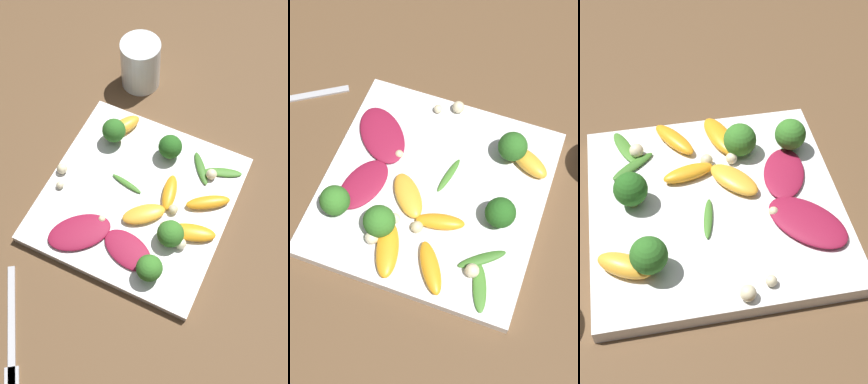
# 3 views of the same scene
# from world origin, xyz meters

# --- Properties ---
(ground_plane) EXTENTS (2.40, 2.40, 0.00)m
(ground_plane) POSITION_xyz_m (0.00, 0.00, 0.00)
(ground_plane) COLOR brown
(plate) EXTENTS (0.31, 0.31, 0.02)m
(plate) POSITION_xyz_m (0.00, 0.00, 0.01)
(plate) COLOR white
(plate) RESTS_ON ground_plane
(radicchio_leaf_0) EXTENTS (0.11, 0.12, 0.01)m
(radicchio_leaf_0) POSITION_xyz_m (0.10, -0.06, 0.02)
(radicchio_leaf_0) COLOR maroon
(radicchio_leaf_0) RESTS_ON plate
(radicchio_leaf_1) EXTENTS (0.08, 0.10, 0.01)m
(radicchio_leaf_1) POSITION_xyz_m (0.09, 0.03, 0.02)
(radicchio_leaf_1) COLOR maroon
(radicchio_leaf_1) RESTS_ON plate
(orange_segment_0) EXTENTS (0.07, 0.06, 0.02)m
(orange_segment_0) POSITION_xyz_m (-0.11, -0.08, 0.03)
(orange_segment_0) COLOR #FCAD33
(orange_segment_0) RESTS_ON plate
(orange_segment_1) EXTENTS (0.05, 0.08, 0.02)m
(orange_segment_1) POSITION_xyz_m (0.03, 0.11, 0.03)
(orange_segment_1) COLOR orange
(orange_segment_1) RESTS_ON plate
(orange_segment_2) EXTENTS (0.07, 0.08, 0.02)m
(orange_segment_2) POSITION_xyz_m (0.03, 0.02, 0.03)
(orange_segment_2) COLOR #FCAD33
(orange_segment_2) RESTS_ON plate
(orange_segment_3) EXTENTS (0.06, 0.08, 0.02)m
(orange_segment_3) POSITION_xyz_m (-0.04, 0.11, 0.03)
(orange_segment_3) COLOR orange
(orange_segment_3) RESTS_ON plate
(orange_segment_4) EXTENTS (0.07, 0.04, 0.02)m
(orange_segment_4) POSITION_xyz_m (-0.03, 0.05, 0.03)
(orange_segment_4) COLOR orange
(orange_segment_4) RESTS_ON plate
(broccoli_floret_0) EXTENTS (0.04, 0.04, 0.04)m
(broccoli_floret_0) POSITION_xyz_m (0.05, 0.08, 0.04)
(broccoli_floret_0) COLOR #84AD5B
(broccoli_floret_0) RESTS_ON plate
(broccoli_floret_1) EXTENTS (0.04, 0.04, 0.05)m
(broccoli_floret_1) POSITION_xyz_m (-0.10, 0.02, 0.04)
(broccoli_floret_1) COLOR #84AD5B
(broccoli_floret_1) RESTS_ON plate
(broccoli_floret_2) EXTENTS (0.04, 0.04, 0.05)m
(broccoli_floret_2) POSITION_xyz_m (-0.09, -0.09, 0.05)
(broccoli_floret_2) COLOR #84AD5B
(broccoli_floret_2) RESTS_ON plate
(broccoli_floret_3) EXTENTS (0.04, 0.04, 0.05)m
(broccoli_floret_3) POSITION_xyz_m (0.11, 0.07, 0.05)
(broccoli_floret_3) COLOR #7A9E51
(broccoli_floret_3) RESTS_ON plate
(arugula_sprig_0) EXTENTS (0.02, 0.06, 0.01)m
(arugula_sprig_0) POSITION_xyz_m (-0.01, -0.03, 0.02)
(arugula_sprig_0) COLOR #47842D
(arugula_sprig_0) RESTS_ON plate
(arugula_sprig_1) EXTENTS (0.06, 0.05, 0.01)m
(arugula_sprig_1) POSITION_xyz_m (-0.10, 0.08, 0.02)
(arugula_sprig_1) COLOR #3D7528
(arugula_sprig_1) RESTS_ON plate
(arugula_sprig_2) EXTENTS (0.04, 0.07, 0.01)m
(arugula_sprig_2) POSITION_xyz_m (-0.10, 0.11, 0.02)
(arugula_sprig_2) COLOR #47842D
(arugula_sprig_2) RESTS_ON plate
(macadamia_nut_0) EXTENTS (0.02, 0.02, 0.02)m
(macadamia_nut_0) POSITION_xyz_m (0.01, -0.14, 0.03)
(macadamia_nut_0) COLOR beige
(macadamia_nut_0) RESTS_ON plate
(macadamia_nut_1) EXTENTS (0.01, 0.01, 0.01)m
(macadamia_nut_1) POSITION_xyz_m (0.04, -0.13, 0.03)
(macadamia_nut_1) COLOR beige
(macadamia_nut_1) RESTS_ON plate
(macadamia_nut_2) EXTENTS (0.01, 0.01, 0.01)m
(macadamia_nut_2) POSITION_xyz_m (0.07, -0.03, 0.03)
(macadamia_nut_2) COLOR beige
(macadamia_nut_2) RESTS_ON plate
(macadamia_nut_3) EXTENTS (0.02, 0.02, 0.02)m
(macadamia_nut_3) POSITION_xyz_m (-0.09, 0.10, 0.03)
(macadamia_nut_3) COLOR beige
(macadamia_nut_3) RESTS_ON plate
(macadamia_nut_4) EXTENTS (0.02, 0.02, 0.02)m
(macadamia_nut_4) POSITION_xyz_m (0.03, 0.06, 0.03)
(macadamia_nut_4) COLOR beige
(macadamia_nut_4) RESTS_ON plate
(macadamia_nut_5) EXTENTS (0.02, 0.02, 0.02)m
(macadamia_nut_5) POSITION_xyz_m (0.05, 0.10, 0.03)
(macadamia_nut_5) COLOR beige
(macadamia_nut_5) RESTS_ON plate
(macadamia_nut_6) EXTENTS (0.02, 0.02, 0.02)m
(macadamia_nut_6) POSITION_xyz_m (-0.00, 0.06, 0.03)
(macadamia_nut_6) COLOR beige
(macadamia_nut_6) RESTS_ON plate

